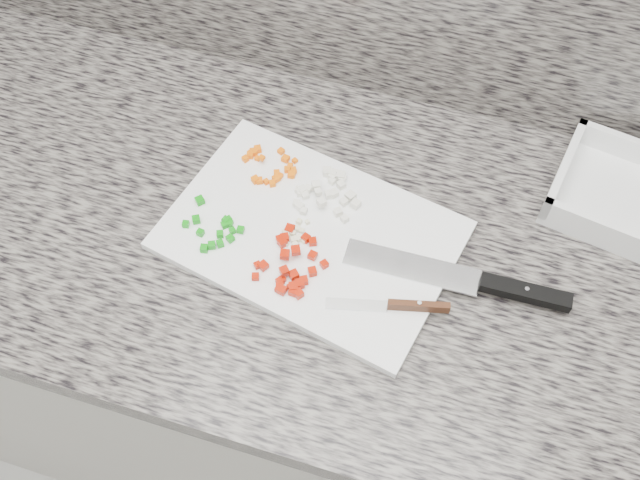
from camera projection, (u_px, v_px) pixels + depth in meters
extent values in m
cube|color=silver|center=(335.00, 364.00, 1.42)|extent=(3.92, 0.62, 0.86)
cube|color=slate|center=(340.00, 245.00, 1.04)|extent=(3.96, 0.64, 0.04)
cube|color=white|center=(311.00, 235.00, 1.02)|extent=(0.45, 0.34, 0.01)
cube|color=#FB6905|center=(276.00, 178.00, 1.05)|extent=(0.01, 0.01, 0.01)
cube|color=#FB6905|center=(281.00, 151.00, 1.08)|extent=(0.01, 0.01, 0.01)
cube|color=#FB6905|center=(245.00, 159.00, 1.08)|extent=(0.01, 0.01, 0.01)
cube|color=#FB6905|center=(266.00, 182.00, 1.05)|extent=(0.01, 0.01, 0.01)
cube|color=#FB6905|center=(280.00, 176.00, 1.06)|extent=(0.01, 0.01, 0.01)
cube|color=#FB6905|center=(286.00, 159.00, 1.07)|extent=(0.01, 0.01, 0.01)
cube|color=#FB6905|center=(295.00, 161.00, 1.07)|extent=(0.01, 0.01, 0.01)
cube|color=#FB6905|center=(255.00, 180.00, 1.05)|extent=(0.01, 0.01, 0.01)
cube|color=#FB6905|center=(279.00, 176.00, 1.06)|extent=(0.01, 0.01, 0.01)
cube|color=#FB6905|center=(259.00, 181.00, 1.05)|extent=(0.01, 0.01, 0.01)
cube|color=#FB6905|center=(294.00, 170.00, 1.06)|extent=(0.01, 0.01, 0.01)
cube|color=#FB6905|center=(277.00, 173.00, 1.06)|extent=(0.01, 0.01, 0.01)
cube|color=#FB6905|center=(257.00, 158.00, 1.08)|extent=(0.01, 0.01, 0.01)
cube|color=#FB6905|center=(292.00, 174.00, 1.06)|extent=(0.01, 0.01, 0.01)
cube|color=#FB6905|center=(253.00, 152.00, 1.08)|extent=(0.01, 0.01, 0.01)
cube|color=#FB6905|center=(258.00, 149.00, 1.08)|extent=(0.01, 0.01, 0.01)
cube|color=#FB6905|center=(250.00, 155.00, 1.08)|extent=(0.01, 0.01, 0.01)
cube|color=#FB6905|center=(262.00, 158.00, 1.07)|extent=(0.01, 0.01, 0.01)
cube|color=#FB6905|center=(254.00, 152.00, 1.08)|extent=(0.01, 0.01, 0.01)
cube|color=#FB6905|center=(250.00, 153.00, 1.08)|extent=(0.01, 0.01, 0.01)
cube|color=#FB6905|center=(290.00, 166.00, 1.07)|extent=(0.01, 0.01, 0.01)
cube|color=#FB6905|center=(287.00, 170.00, 1.06)|extent=(0.01, 0.01, 0.01)
cube|color=#FB6905|center=(291.00, 175.00, 1.06)|extent=(0.01, 0.01, 0.01)
cube|color=#FB6905|center=(272.00, 183.00, 1.05)|extent=(0.01, 0.01, 0.01)
cube|color=white|center=(338.00, 212.00, 1.02)|extent=(0.02, 0.02, 0.01)
cube|color=white|center=(316.00, 185.00, 1.04)|extent=(0.02, 0.02, 0.01)
cube|color=white|center=(345.00, 219.00, 1.02)|extent=(0.01, 0.01, 0.01)
cube|color=white|center=(342.00, 179.00, 1.05)|extent=(0.01, 0.01, 0.01)
cube|color=white|center=(318.00, 192.00, 1.03)|extent=(0.01, 0.01, 0.01)
cube|color=white|center=(333.00, 176.00, 1.06)|extent=(0.01, 0.01, 0.01)
cube|color=white|center=(308.00, 189.00, 1.04)|extent=(0.01, 0.01, 0.01)
cube|color=white|center=(332.00, 181.00, 1.05)|extent=(0.01, 0.01, 0.01)
cube|color=white|center=(302.00, 190.00, 1.04)|extent=(0.02, 0.02, 0.01)
cube|color=white|center=(327.00, 172.00, 1.06)|extent=(0.02, 0.02, 0.01)
cube|color=white|center=(329.00, 195.00, 1.04)|extent=(0.01, 0.01, 0.01)
cube|color=white|center=(356.00, 204.00, 1.03)|extent=(0.02, 0.02, 0.01)
cube|color=white|center=(344.00, 202.00, 1.03)|extent=(0.01, 0.01, 0.01)
cube|color=white|center=(296.00, 203.00, 1.03)|extent=(0.01, 0.01, 0.01)
cube|color=white|center=(321.00, 202.00, 1.02)|extent=(0.02, 0.02, 0.01)
cube|color=white|center=(334.00, 193.00, 1.04)|extent=(0.02, 0.02, 0.01)
cube|color=white|center=(300.00, 193.00, 1.04)|extent=(0.01, 0.01, 0.01)
cube|color=white|center=(299.00, 190.00, 1.04)|extent=(0.01, 0.01, 0.01)
cube|color=white|center=(333.00, 173.00, 1.06)|extent=(0.01, 0.01, 0.01)
cube|color=white|center=(350.00, 196.00, 1.04)|extent=(0.02, 0.02, 0.01)
cube|color=white|center=(304.00, 211.00, 1.02)|extent=(0.01, 0.01, 0.01)
cube|color=white|center=(305.00, 195.00, 1.04)|extent=(0.01, 0.01, 0.01)
cube|color=white|center=(341.00, 185.00, 1.05)|extent=(0.02, 0.02, 0.01)
cube|color=white|center=(300.00, 206.00, 1.03)|extent=(0.01, 0.01, 0.01)
cube|color=white|center=(341.00, 176.00, 1.06)|extent=(0.01, 0.01, 0.01)
cube|color=#0C8D0E|center=(220.00, 234.00, 1.00)|extent=(0.01, 0.01, 0.01)
cube|color=#0C8D0E|center=(226.00, 220.00, 1.02)|extent=(0.01, 0.01, 0.01)
cube|color=#0C8D0E|center=(230.00, 224.00, 1.01)|extent=(0.01, 0.01, 0.01)
cube|color=#0C8D0E|center=(220.00, 244.00, 0.99)|extent=(0.01, 0.01, 0.01)
cube|color=#0C8D0E|center=(230.00, 238.00, 1.00)|extent=(0.01, 0.01, 0.01)
cube|color=#0C8D0E|center=(228.00, 223.00, 1.01)|extent=(0.01, 0.01, 0.01)
cube|color=#0C8D0E|center=(232.00, 231.00, 1.01)|extent=(0.01, 0.01, 0.01)
cube|color=#0C8D0E|center=(212.00, 245.00, 0.99)|extent=(0.01, 0.01, 0.01)
cube|color=#0C8D0E|center=(200.00, 200.00, 1.03)|extent=(0.02, 0.02, 0.01)
cube|color=#0C8D0E|center=(204.00, 248.00, 0.99)|extent=(0.01, 0.01, 0.01)
cube|color=#0C8D0E|center=(224.00, 225.00, 1.01)|extent=(0.01, 0.01, 0.01)
cube|color=#0C8D0E|center=(200.00, 233.00, 1.00)|extent=(0.01, 0.01, 0.01)
cube|color=#0C8D0E|center=(229.00, 220.00, 1.02)|extent=(0.01, 0.01, 0.01)
cube|color=#0C8D0E|center=(186.00, 224.00, 1.01)|extent=(0.01, 0.01, 0.01)
cube|color=#0C8D0E|center=(196.00, 219.00, 1.02)|extent=(0.01, 0.01, 0.01)
cube|color=#0C8D0E|center=(241.00, 230.00, 1.01)|extent=(0.01, 0.01, 0.01)
cube|color=#B31602|center=(313.00, 255.00, 0.98)|extent=(0.01, 0.01, 0.01)
cube|color=#B31602|center=(306.00, 238.00, 1.00)|extent=(0.01, 0.01, 0.01)
cube|color=#B31602|center=(284.00, 271.00, 0.96)|extent=(0.02, 0.02, 0.01)
cube|color=#B31602|center=(279.00, 289.00, 0.96)|extent=(0.01, 0.01, 0.01)
cube|color=#B31602|center=(263.00, 266.00, 0.97)|extent=(0.02, 0.02, 0.01)
cube|color=#B31602|center=(313.00, 242.00, 1.00)|extent=(0.01, 0.01, 0.01)
cube|color=#B31602|center=(282.00, 279.00, 0.96)|extent=(0.01, 0.01, 0.01)
cube|color=#B31602|center=(324.00, 264.00, 0.98)|extent=(0.01, 0.01, 0.01)
cube|color=#B31602|center=(282.00, 290.00, 0.95)|extent=(0.01, 0.01, 0.01)
cube|color=#B31602|center=(300.00, 284.00, 0.96)|extent=(0.02, 0.02, 0.01)
cube|color=#B31602|center=(258.00, 265.00, 0.98)|extent=(0.01, 0.01, 0.01)
cube|color=#B31602|center=(312.00, 272.00, 0.97)|extent=(0.02, 0.02, 0.01)
cube|color=#B31602|center=(293.00, 292.00, 0.95)|extent=(0.01, 0.01, 0.01)
cube|color=#B31602|center=(292.00, 287.00, 0.96)|extent=(0.01, 0.01, 0.01)
cube|color=#B31602|center=(285.00, 238.00, 1.00)|extent=(0.02, 0.02, 0.01)
cube|color=#B31602|center=(280.00, 281.00, 0.96)|extent=(0.01, 0.01, 0.01)
cube|color=#B31602|center=(294.00, 275.00, 0.97)|extent=(0.02, 0.02, 0.01)
cube|color=#B31602|center=(283.00, 243.00, 1.00)|extent=(0.01, 0.01, 0.01)
cube|color=#B31602|center=(304.00, 281.00, 0.96)|extent=(0.01, 0.01, 0.01)
cube|color=#B31602|center=(290.00, 229.00, 1.01)|extent=(0.01, 0.01, 0.01)
cube|color=#B31602|center=(280.00, 240.00, 1.00)|extent=(0.02, 0.02, 0.01)
cube|color=#B31602|center=(299.00, 294.00, 0.95)|extent=(0.02, 0.02, 0.01)
cube|color=#B31602|center=(293.00, 287.00, 0.96)|extent=(0.02, 0.02, 0.01)
cube|color=#B31602|center=(280.00, 287.00, 0.96)|extent=(0.01, 0.01, 0.01)
cube|color=#B31602|center=(255.00, 277.00, 0.97)|extent=(0.01, 0.01, 0.01)
cube|color=#B31602|center=(282.00, 242.00, 0.99)|extent=(0.02, 0.02, 0.01)
cube|color=#B31602|center=(285.00, 255.00, 0.97)|extent=(0.01, 0.01, 0.01)
cube|color=#B31602|center=(296.00, 250.00, 0.98)|extent=(0.02, 0.02, 0.01)
cube|color=beige|center=(287.00, 244.00, 1.00)|extent=(0.01, 0.01, 0.01)
cube|color=beige|center=(298.00, 229.00, 1.01)|extent=(0.01, 0.01, 0.01)
cube|color=beige|center=(307.00, 222.00, 1.02)|extent=(0.01, 0.01, 0.01)
cube|color=beige|center=(295.00, 244.00, 0.99)|extent=(0.01, 0.01, 0.01)
cube|color=beige|center=(302.00, 231.00, 1.01)|extent=(0.01, 0.01, 0.00)
cube|color=beige|center=(294.00, 240.00, 1.00)|extent=(0.01, 0.01, 0.01)
cube|color=beige|center=(304.00, 241.00, 1.00)|extent=(0.01, 0.01, 0.01)
cube|color=beige|center=(293.00, 233.00, 1.00)|extent=(0.01, 0.01, 0.01)
cube|color=beige|center=(299.00, 222.00, 1.02)|extent=(0.01, 0.01, 0.01)
cube|color=beige|center=(287.00, 234.00, 1.00)|extent=(0.01, 0.01, 0.01)
cube|color=beige|center=(286.00, 232.00, 1.01)|extent=(0.01, 0.01, 0.01)
cube|color=beige|center=(299.00, 238.00, 1.00)|extent=(0.01, 0.01, 0.01)
cube|color=silver|center=(412.00, 267.00, 0.98)|extent=(0.19, 0.05, 0.00)
cube|color=black|center=(525.00, 292.00, 0.95)|extent=(0.12, 0.03, 0.02)
cylinder|color=silver|center=(527.00, 289.00, 0.94)|extent=(0.01, 0.01, 0.00)
cube|color=silver|center=(356.00, 305.00, 0.95)|extent=(0.08, 0.03, 0.00)
cube|color=#472211|center=(419.00, 306.00, 0.94)|extent=(0.08, 0.03, 0.02)
cylinder|color=silver|center=(419.00, 303.00, 0.93)|extent=(0.01, 0.01, 0.00)
cube|color=white|center=(636.00, 208.00, 1.04)|extent=(0.27, 0.22, 0.01)
cube|color=white|center=(628.00, 241.00, 0.98)|extent=(0.24, 0.06, 0.04)
cube|color=white|center=(564.00, 168.00, 1.05)|extent=(0.04, 0.18, 0.04)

